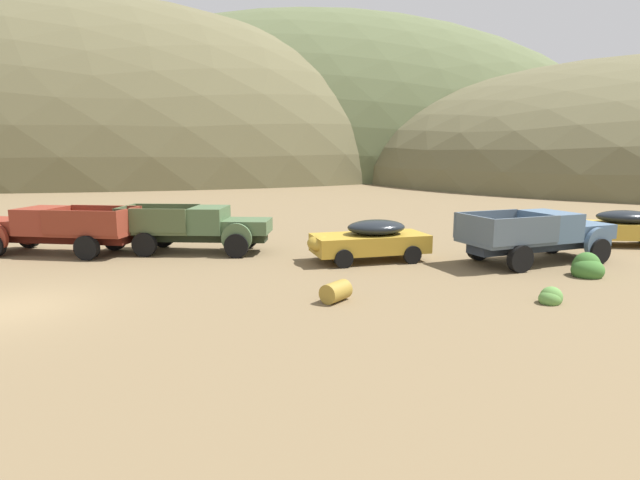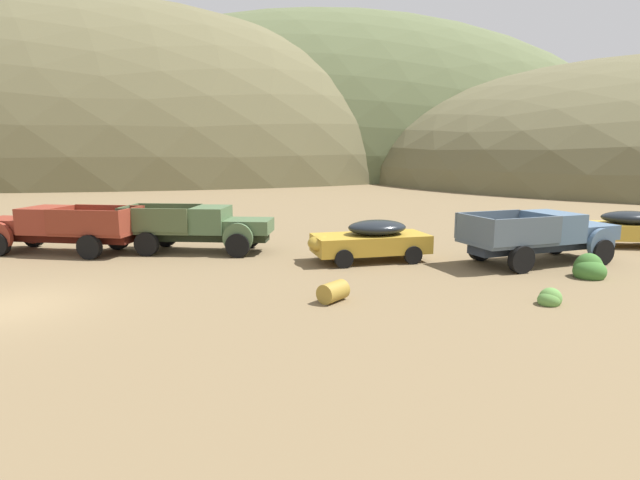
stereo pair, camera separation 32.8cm
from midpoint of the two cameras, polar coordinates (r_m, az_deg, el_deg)
The scene contains 12 objects.
ground_plane at distance 16.11m, azimuth -31.06°, elevation -6.50°, with size 300.00×300.00×0.00m, color brown.
hill_far_left at distance 88.96m, azimuth -26.89°, elevation 6.19°, with size 114.93×58.66×53.06m, color brown.
hill_distant at distance 90.79m, azimuth 0.88°, elevation 7.30°, with size 111.74×53.79×54.10m, color #56603D.
hill_far_right at distance 91.08m, azimuth 31.49°, elevation 5.86°, with size 83.78×89.73×33.73m, color brown.
truck_rust_red at distance 23.74m, azimuth -27.54°, elevation 1.19°, with size 6.78×3.38×1.91m.
truck_weathered_green at distance 21.62m, azimuth -12.00°, elevation 1.34°, with size 6.29×2.94×1.91m.
car_mustard at distance 19.51m, azimuth 5.77°, elevation 0.01°, with size 4.84×2.69×1.57m.
truck_chalk_blue at distance 21.09m, azimuth 24.55°, elevation 0.46°, with size 6.38×3.84×1.91m.
car_faded_yellow at distance 26.14m, azimuth 30.76°, elevation 1.18°, with size 5.21×2.70×1.57m.
oil_drum_tipped at distance 14.33m, azimuth 2.15°, elevation -5.79°, with size 0.99×1.01×0.56m.
bush_lone_scrub at distance 19.33m, azimuth 28.32°, elevation -2.96°, with size 1.09×1.06×1.03m.
bush_back_edge at distance 15.50m, azimuth 24.82°, elevation -6.01°, with size 0.69×0.61×0.60m.
Camera 2 is at (7.63, -13.66, 4.16)m, focal length 28.66 mm.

